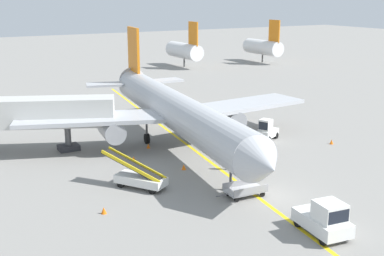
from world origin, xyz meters
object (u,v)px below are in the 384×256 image
(safety_cone_nose_left, at_px, (104,210))
(safety_cone_nose_right, at_px, (134,159))
(airliner, at_px, (174,110))
(ground_crew_marshaller, at_px, (232,159))
(pushback_tug, at_px, (324,219))
(baggage_tug_near_wing, at_px, (267,130))
(baggage_cart_loaded, at_px, (245,190))
(safety_cone_tail_area, at_px, (184,167))
(safety_cone_wingtip_left, at_px, (148,146))
(belt_loader_forward_hold, at_px, (139,177))
(safety_cone_wingtip_right, at_px, (332,142))
(jet_bridge, at_px, (30,113))

(safety_cone_nose_left, height_order, safety_cone_nose_right, same)
(airliner, relative_size, ground_crew_marshaller, 20.77)
(pushback_tug, relative_size, safety_cone_nose_right, 8.64)
(baggage_tug_near_wing, bearing_deg, ground_crew_marshaller, -144.61)
(baggage_cart_loaded, distance_m, safety_cone_tail_area, 7.10)
(safety_cone_wingtip_left, bearing_deg, pushback_tug, -85.25)
(airliner, relative_size, safety_cone_wingtip_left, 80.24)
(safety_cone_nose_left, bearing_deg, airliner, 45.64)
(pushback_tug, xyz_separation_m, safety_cone_tail_area, (-1.69, 14.05, -0.77))
(ground_crew_marshaller, bearing_deg, belt_loader_forward_hold, 178.73)
(pushback_tug, xyz_separation_m, baggage_cart_loaded, (-0.64, 7.04, -0.53))
(belt_loader_forward_hold, xyz_separation_m, safety_cone_wingtip_right, (20.24, 1.16, -0.56))
(safety_cone_wingtip_left, relative_size, safety_cone_tail_area, 1.00)
(jet_bridge, bearing_deg, belt_loader_forward_hold, -69.46)
(safety_cone_nose_left, bearing_deg, ground_crew_marshaller, 13.71)
(baggage_tug_near_wing, distance_m, belt_loader_forward_hold, 16.69)
(safety_cone_nose_right, xyz_separation_m, safety_cone_wingtip_left, (2.65, 2.79, 0.00))
(safety_cone_tail_area, bearing_deg, pushback_tug, -83.13)
(airliner, relative_size, jet_bridge, 2.75)
(safety_cone_wingtip_right, bearing_deg, safety_cone_tail_area, 177.67)
(airliner, xyz_separation_m, belt_loader_forward_hold, (-7.13, -8.17, -2.64))
(safety_cone_nose_left, height_order, safety_cone_wingtip_right, same)
(baggage_cart_loaded, relative_size, ground_crew_marshaller, 2.23)
(safety_cone_nose_left, xyz_separation_m, safety_cone_wingtip_right, (24.11, 4.24, 0.00))
(pushback_tug, height_order, belt_loader_forward_hold, belt_loader_forward_hold)
(pushback_tug, height_order, safety_cone_wingtip_left, pushback_tug)
(jet_bridge, xyz_separation_m, safety_cone_wingtip_left, (9.43, -4.26, -3.32))
(baggage_tug_near_wing, height_order, safety_cone_nose_right, baggage_tug_near_wing)
(baggage_cart_loaded, xyz_separation_m, ground_crew_marshaller, (2.28, 5.04, 0.44))
(baggage_cart_loaded, distance_m, safety_cone_nose_right, 11.58)
(jet_bridge, height_order, ground_crew_marshaller, jet_bridge)
(belt_loader_forward_hold, bearing_deg, safety_cone_nose_right, 70.90)
(safety_cone_wingtip_left, bearing_deg, jet_bridge, 155.71)
(safety_cone_nose_right, distance_m, safety_cone_tail_area, 4.77)
(airliner, relative_size, belt_loader_forward_hold, 7.27)
(jet_bridge, relative_size, safety_cone_nose_right, 29.20)
(airliner, xyz_separation_m, ground_crew_marshaller, (0.88, -8.35, -2.51))
(ground_crew_marshaller, bearing_deg, safety_cone_nose_left, -166.29)
(belt_loader_forward_hold, distance_m, safety_cone_nose_right, 6.10)
(baggage_tug_near_wing, xyz_separation_m, safety_cone_wingtip_left, (-11.17, 3.16, -0.71))
(safety_cone_wingtip_left, distance_m, safety_cone_wingtip_right, 17.25)
(baggage_tug_near_wing, bearing_deg, safety_cone_nose_right, 178.44)
(pushback_tug, relative_size, baggage_cart_loaded, 1.00)
(baggage_tug_near_wing, distance_m, safety_cone_wingtip_right, 6.15)
(airliner, relative_size, baggage_cart_loaded, 9.31)
(pushback_tug, bearing_deg, safety_cone_tail_area, 96.87)
(pushback_tug, bearing_deg, safety_cone_nose_left, 138.11)
(baggage_tug_near_wing, distance_m, safety_cone_nose_right, 13.84)
(jet_bridge, height_order, pushback_tug, jet_bridge)
(pushback_tug, xyz_separation_m, safety_cone_wingtip_right, (13.88, 13.42, -0.77))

